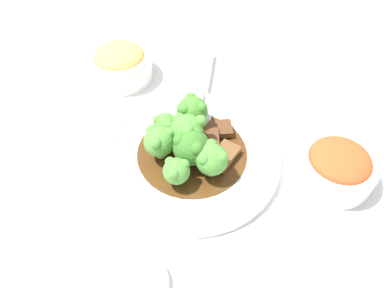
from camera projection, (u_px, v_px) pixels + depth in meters
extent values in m
plane|color=silver|center=(192.00, 159.00, 0.56)|extent=(4.00, 4.00, 0.00)
cylinder|color=white|center=(192.00, 156.00, 0.56)|extent=(0.26, 0.26, 0.01)
torus|color=white|center=(192.00, 153.00, 0.55)|extent=(0.26, 0.26, 0.01)
cylinder|color=#4C2D14|center=(192.00, 153.00, 0.55)|extent=(0.16, 0.16, 0.00)
cube|color=#56331E|center=(216.00, 129.00, 0.57)|extent=(0.06, 0.06, 0.01)
cube|color=#56331E|center=(208.00, 144.00, 0.55)|extent=(0.06, 0.06, 0.01)
cube|color=brown|center=(224.00, 156.00, 0.53)|extent=(0.04, 0.05, 0.01)
cylinder|color=#8EB756|center=(161.00, 152.00, 0.54)|extent=(0.01, 0.01, 0.01)
sphere|color=#4C8E38|center=(159.00, 141.00, 0.52)|extent=(0.04, 0.04, 0.04)
sphere|color=#4C8E38|center=(152.00, 130.00, 0.52)|extent=(0.02, 0.02, 0.02)
sphere|color=#4C8E38|center=(156.00, 143.00, 0.50)|extent=(0.02, 0.02, 0.02)
sphere|color=#4C8E38|center=(169.00, 133.00, 0.51)|extent=(0.02, 0.02, 0.02)
cylinder|color=#7FA84C|center=(191.00, 158.00, 0.53)|extent=(0.02, 0.02, 0.01)
sphere|color=#387028|center=(191.00, 147.00, 0.51)|extent=(0.05, 0.05, 0.05)
sphere|color=#387028|center=(179.00, 140.00, 0.50)|extent=(0.02, 0.02, 0.02)
sphere|color=#387028|center=(197.00, 148.00, 0.49)|extent=(0.02, 0.02, 0.02)
sphere|color=#387028|center=(198.00, 133.00, 0.51)|extent=(0.02, 0.02, 0.02)
cylinder|color=#8EB756|center=(192.00, 123.00, 0.57)|extent=(0.02, 0.02, 0.02)
sphere|color=#427F2D|center=(192.00, 111.00, 0.55)|extent=(0.05, 0.05, 0.05)
sphere|color=#427F2D|center=(184.00, 109.00, 0.54)|extent=(0.02, 0.02, 0.02)
sphere|color=#427F2D|center=(201.00, 108.00, 0.54)|extent=(0.02, 0.02, 0.02)
sphere|color=#427F2D|center=(191.00, 98.00, 0.55)|extent=(0.02, 0.02, 0.02)
cylinder|color=#7FA84C|center=(177.00, 179.00, 0.51)|extent=(0.01, 0.01, 0.01)
sphere|color=#4C8E38|center=(176.00, 171.00, 0.49)|extent=(0.04, 0.04, 0.04)
sphere|color=#4C8E38|center=(174.00, 173.00, 0.48)|extent=(0.01, 0.01, 0.01)
sphere|color=#4C8E38|center=(185.00, 164.00, 0.49)|extent=(0.01, 0.01, 0.01)
sphere|color=#4C8E38|center=(170.00, 162.00, 0.49)|extent=(0.01, 0.01, 0.01)
cylinder|color=#7FA84C|center=(166.00, 134.00, 0.56)|extent=(0.01, 0.01, 0.01)
sphere|color=#4C8E38|center=(166.00, 125.00, 0.54)|extent=(0.04, 0.04, 0.04)
sphere|color=#4C8E38|center=(169.00, 125.00, 0.53)|extent=(0.01, 0.01, 0.01)
sphere|color=#4C8E38|center=(170.00, 116.00, 0.54)|extent=(0.01, 0.01, 0.01)
sphere|color=#4C8E38|center=(157.00, 120.00, 0.54)|extent=(0.01, 0.01, 0.01)
cylinder|color=#7FA84C|center=(211.00, 170.00, 0.52)|extent=(0.01, 0.01, 0.01)
sphere|color=#4C8E38|center=(212.00, 160.00, 0.50)|extent=(0.04, 0.04, 0.04)
sphere|color=#4C8E38|center=(222.00, 157.00, 0.49)|extent=(0.02, 0.02, 0.02)
sphere|color=#4C8E38|center=(210.00, 146.00, 0.50)|extent=(0.02, 0.02, 0.02)
sphere|color=#4C8E38|center=(204.00, 159.00, 0.48)|extent=(0.02, 0.02, 0.02)
cylinder|color=#7FA84C|center=(189.00, 142.00, 0.55)|extent=(0.02, 0.02, 0.02)
sphere|color=#4C8E38|center=(189.00, 129.00, 0.53)|extent=(0.05, 0.05, 0.05)
sphere|color=#4C8E38|center=(199.00, 120.00, 0.52)|extent=(0.02, 0.02, 0.02)
sphere|color=#4C8E38|center=(181.00, 118.00, 0.52)|extent=(0.02, 0.02, 0.02)
sphere|color=#4C8E38|center=(186.00, 130.00, 0.51)|extent=(0.02, 0.02, 0.02)
ellipsoid|color=#B7B7BC|center=(198.00, 116.00, 0.58)|extent=(0.07, 0.07, 0.01)
cylinder|color=#B7B7BC|center=(206.00, 73.00, 0.66)|extent=(0.10, 0.14, 0.01)
cylinder|color=white|center=(332.00, 177.00, 0.54)|extent=(0.06, 0.06, 0.01)
cylinder|color=white|center=(336.00, 170.00, 0.52)|extent=(0.11, 0.11, 0.04)
torus|color=white|center=(340.00, 161.00, 0.51)|extent=(0.11, 0.11, 0.01)
ellipsoid|color=#D14C23|center=(341.00, 160.00, 0.51)|extent=(0.08, 0.08, 0.03)
cylinder|color=white|center=(123.00, 75.00, 0.69)|extent=(0.06, 0.06, 0.01)
cylinder|color=white|center=(121.00, 67.00, 0.67)|extent=(0.11, 0.11, 0.04)
torus|color=white|center=(119.00, 57.00, 0.66)|extent=(0.11, 0.11, 0.01)
ellipsoid|color=tan|center=(119.00, 55.00, 0.65)|extent=(0.09, 0.09, 0.03)
cylinder|color=white|center=(141.00, 284.00, 0.43)|extent=(0.07, 0.07, 0.01)
torus|color=white|center=(140.00, 283.00, 0.43)|extent=(0.07, 0.07, 0.01)
cube|color=white|center=(100.00, 262.00, 0.45)|extent=(0.12, 0.12, 0.01)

